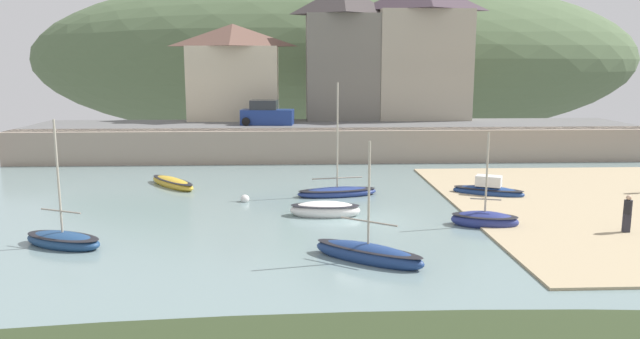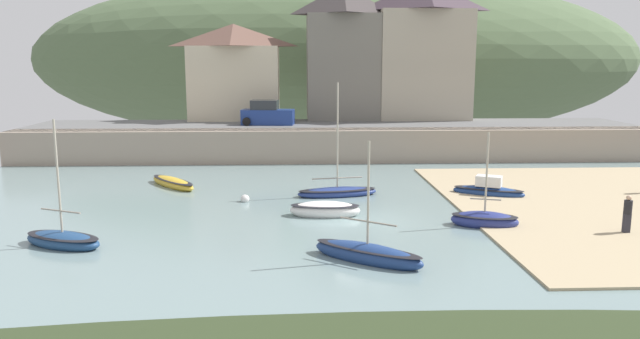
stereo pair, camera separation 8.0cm
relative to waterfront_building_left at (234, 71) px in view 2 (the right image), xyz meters
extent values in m
cube|color=gray|center=(8.31, -25.20, -6.56)|extent=(48.00, 40.00, 0.06)
cube|color=tan|center=(22.31, -23.20, -6.48)|extent=(18.00, 22.00, 0.10)
cube|color=gray|center=(8.31, -8.20, -5.33)|extent=(48.00, 2.40, 2.40)
cube|color=#606060|center=(8.31, -4.50, -4.18)|extent=(48.00, 9.00, 0.10)
ellipsoid|color=#506643|center=(11.17, 30.00, 1.15)|extent=(80.00, 44.00, 21.93)
cube|color=beige|center=(0.00, 0.00, -1.01)|extent=(7.57, 4.22, 6.22)
pyramid|color=brown|center=(0.00, 0.00, 3.03)|extent=(7.87, 4.52, 1.87)
cube|color=slate|center=(9.32, 0.00, 0.31)|extent=(6.13, 4.56, 8.88)
pyramid|color=#423B3B|center=(9.32, 0.00, 5.96)|extent=(6.43, 4.86, 2.43)
cube|color=#A99F8A|center=(16.28, 0.00, 0.49)|extent=(7.78, 4.74, 9.24)
cube|color=tan|center=(18.13, 4.00, 0.69)|extent=(2.80, 2.80, 9.63)
ellipsoid|color=gold|center=(-2.13, -16.93, -6.34)|extent=(3.69, 4.22, 0.69)
ellipsoid|color=black|center=(-2.13, -16.93, -6.15)|extent=(3.62, 4.13, 0.12)
ellipsoid|color=white|center=(6.57, -24.22, -6.27)|extent=(3.47, 1.57, 0.92)
ellipsoid|color=black|center=(6.57, -24.22, -6.02)|extent=(3.40, 1.54, 0.12)
ellipsoid|color=navy|center=(7.81, -30.99, -6.29)|extent=(4.29, 3.46, 0.87)
ellipsoid|color=black|center=(7.81, -30.99, -6.05)|extent=(4.20, 3.39, 0.12)
cylinder|color=#B2A893|center=(7.81, -30.99, -3.95)|extent=(0.09, 0.09, 3.81)
cylinder|color=gray|center=(7.81, -30.99, -5.02)|extent=(1.95, 1.39, 0.07)
ellipsoid|color=navy|center=(15.82, -20.24, -6.33)|extent=(3.99, 2.78, 0.70)
ellipsoid|color=black|center=(15.82, -20.24, -6.14)|extent=(3.91, 2.72, 0.12)
cube|color=silver|center=(15.82, -20.24, -5.69)|extent=(1.58, 1.34, 0.58)
ellipsoid|color=navy|center=(7.47, -19.90, -6.35)|extent=(4.62, 2.08, 0.63)
ellipsoid|color=black|center=(7.47, -19.90, -6.18)|extent=(4.53, 2.04, 0.12)
cylinder|color=#B2A893|center=(7.47, -19.90, -3.18)|extent=(0.09, 0.09, 5.72)
cylinder|color=gray|center=(7.47, -19.90, -5.53)|extent=(2.81, 0.56, 0.07)
ellipsoid|color=navy|center=(-4.18, -28.62, -6.32)|extent=(3.80, 2.71, 0.75)
ellipsoid|color=black|center=(-4.18, -28.62, -6.11)|extent=(3.72, 2.66, 0.12)
cylinder|color=#B2A893|center=(-4.18, -28.62, -3.69)|extent=(0.09, 0.09, 4.52)
cylinder|color=gray|center=(-4.18, -28.62, -5.08)|extent=(1.86, 0.90, 0.07)
ellipsoid|color=navy|center=(13.66, -26.37, -6.29)|extent=(3.23, 2.13, 0.86)
ellipsoid|color=black|center=(13.66, -26.37, -6.06)|extent=(3.16, 2.08, 0.12)
cylinder|color=#B2A893|center=(13.66, -26.37, -4.08)|extent=(0.09, 0.09, 3.57)
cylinder|color=gray|center=(13.66, -26.37, -5.29)|extent=(1.32, 0.45, 0.07)
cube|color=navy|center=(3.03, -4.50, -3.53)|extent=(4.27, 2.15, 1.20)
cube|color=#282D33|center=(2.78, -4.50, -2.58)|extent=(2.26, 1.73, 0.80)
cylinder|color=black|center=(4.68, -3.70, -3.81)|extent=(0.64, 0.22, 0.64)
cylinder|color=black|center=(4.68, -5.30, -3.81)|extent=(0.64, 0.22, 0.64)
cylinder|color=black|center=(1.38, -3.70, -3.81)|extent=(0.64, 0.22, 0.64)
cylinder|color=black|center=(1.38, -5.30, -3.81)|extent=(0.64, 0.22, 0.64)
cube|color=#282833|center=(19.28, -27.98, -6.02)|extent=(0.28, 0.20, 0.82)
cylinder|color=black|center=(19.28, -27.98, -5.32)|extent=(0.34, 0.34, 0.58)
sphere|color=#D1A889|center=(19.28, -27.98, -4.92)|extent=(0.22, 0.22, 0.22)
sphere|color=silver|center=(2.49, -21.11, -6.39)|extent=(0.47, 0.47, 0.47)
camera|label=1|loc=(5.08, -52.10, 0.71)|focal=33.58mm
camera|label=2|loc=(5.16, -52.10, 0.71)|focal=33.58mm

